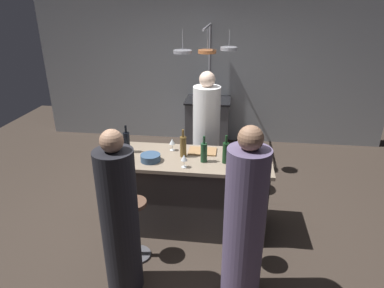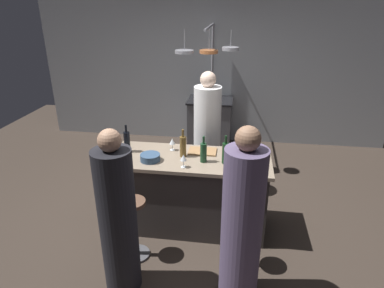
{
  "view_description": "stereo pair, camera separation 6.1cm",
  "coord_description": "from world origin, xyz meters",
  "px_view_note": "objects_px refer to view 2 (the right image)",
  "views": [
    {
      "loc": [
        0.44,
        -3.34,
        2.51
      ],
      "look_at": [
        0.0,
        0.15,
        1.0
      ],
      "focal_mm": 31.22,
      "sensor_mm": 36.0,
      "label": 1
    },
    {
      "loc": [
        0.5,
        -3.33,
        2.51
      ],
      "look_at": [
        0.0,
        0.15,
        1.0
      ],
      "focal_mm": 31.22,
      "sensor_mm": 36.0,
      "label": 2
    }
  ],
  "objects_px": {
    "cutting_board": "(203,151)",
    "mixing_bowl_steel": "(118,159)",
    "guest_left": "(118,220)",
    "chef": "(207,139)",
    "wine_bottle_dark": "(127,141)",
    "guest_right": "(242,225)",
    "wine_bottle_green": "(203,152)",
    "mixing_bowl_ceramic": "(258,153)",
    "pepper_mill": "(234,153)",
    "bar_stool_left": "(134,226)",
    "mixing_bowl_blue": "(150,157)",
    "bar_stool_right": "(239,236)",
    "wine_glass_by_chef": "(172,142)",
    "stove_range": "(210,123)",
    "wine_glass_near_left_guest": "(183,158)",
    "wine_bottle_red": "(225,153)",
    "wine_bottle_amber": "(183,146)"
  },
  "relations": [
    {
      "from": "wine_bottle_green",
      "to": "cutting_board",
      "type": "bearing_deg",
      "value": 98.6
    },
    {
      "from": "pepper_mill",
      "to": "bar_stool_right",
      "type": "bearing_deg",
      "value": -80.72
    },
    {
      "from": "pepper_mill",
      "to": "wine_glass_by_chef",
      "type": "relative_size",
      "value": 1.44
    },
    {
      "from": "chef",
      "to": "wine_bottle_dark",
      "type": "relative_size",
      "value": 5.27
    },
    {
      "from": "guest_right",
      "to": "wine_bottle_green",
      "type": "distance_m",
      "value": 1.02
    },
    {
      "from": "mixing_bowl_steel",
      "to": "wine_bottle_dark",
      "type": "bearing_deg",
      "value": 87.37
    },
    {
      "from": "cutting_board",
      "to": "mixing_bowl_steel",
      "type": "height_order",
      "value": "mixing_bowl_steel"
    },
    {
      "from": "guest_right",
      "to": "pepper_mill",
      "type": "xyz_separation_m",
      "value": [
        -0.1,
        0.94,
        0.23
      ]
    },
    {
      "from": "stove_range",
      "to": "wine_bottle_amber",
      "type": "distance_m",
      "value": 2.5
    },
    {
      "from": "guest_right",
      "to": "wine_bottle_dark",
      "type": "xyz_separation_m",
      "value": [
        -1.33,
        1.04,
        0.26
      ]
    },
    {
      "from": "guest_left",
      "to": "mixing_bowl_steel",
      "type": "relative_size",
      "value": 8.81
    },
    {
      "from": "wine_bottle_dark",
      "to": "mixing_bowl_blue",
      "type": "height_order",
      "value": "wine_bottle_dark"
    },
    {
      "from": "wine_bottle_dark",
      "to": "mixing_bowl_steel",
      "type": "xyz_separation_m",
      "value": [
        -0.01,
        -0.28,
        -0.1
      ]
    },
    {
      "from": "guest_right",
      "to": "wine_glass_by_chef",
      "type": "height_order",
      "value": "guest_right"
    },
    {
      "from": "bar_stool_right",
      "to": "cutting_board",
      "type": "bearing_deg",
      "value": 120.56
    },
    {
      "from": "guest_left",
      "to": "pepper_mill",
      "type": "relative_size",
      "value": 7.58
    },
    {
      "from": "guest_right",
      "to": "wine_bottle_green",
      "type": "height_order",
      "value": "guest_right"
    },
    {
      "from": "wine_bottle_dark",
      "to": "wine_bottle_red",
      "type": "xyz_separation_m",
      "value": [
        1.14,
        -0.14,
        -0.0
      ]
    },
    {
      "from": "stove_range",
      "to": "wine_glass_by_chef",
      "type": "height_order",
      "value": "wine_glass_by_chef"
    },
    {
      "from": "wine_bottle_red",
      "to": "mixing_bowl_ceramic",
      "type": "xyz_separation_m",
      "value": [
        0.36,
        0.25,
        -0.09
      ]
    },
    {
      "from": "guest_right",
      "to": "wine_bottle_red",
      "type": "distance_m",
      "value": 0.95
    },
    {
      "from": "cutting_board",
      "to": "mixing_bowl_blue",
      "type": "relative_size",
      "value": 1.47
    },
    {
      "from": "wine_bottle_green",
      "to": "pepper_mill",
      "type": "bearing_deg",
      "value": 8.1
    },
    {
      "from": "cutting_board",
      "to": "wine_bottle_amber",
      "type": "height_order",
      "value": "wine_bottle_amber"
    },
    {
      "from": "wine_glass_near_left_guest",
      "to": "mixing_bowl_blue",
      "type": "xyz_separation_m",
      "value": [
        -0.39,
        0.1,
        -0.07
      ]
    },
    {
      "from": "guest_left",
      "to": "mixing_bowl_steel",
      "type": "xyz_separation_m",
      "value": [
        -0.26,
        0.8,
        0.19
      ]
    },
    {
      "from": "guest_left",
      "to": "mixing_bowl_steel",
      "type": "bearing_deg",
      "value": 108.27
    },
    {
      "from": "bar_stool_left",
      "to": "wine_bottle_red",
      "type": "xyz_separation_m",
      "value": [
        0.88,
        0.54,
        0.65
      ]
    },
    {
      "from": "bar_stool_right",
      "to": "wine_bottle_dark",
      "type": "relative_size",
      "value": 2.1
    },
    {
      "from": "cutting_board",
      "to": "wine_bottle_green",
      "type": "distance_m",
      "value": 0.27
    },
    {
      "from": "bar_stool_right",
      "to": "wine_glass_near_left_guest",
      "type": "bearing_deg",
      "value": 148.76
    },
    {
      "from": "stove_range",
      "to": "pepper_mill",
      "type": "height_order",
      "value": "pepper_mill"
    },
    {
      "from": "stove_range",
      "to": "wine_bottle_green",
      "type": "distance_m",
      "value": 2.6
    },
    {
      "from": "wine_bottle_red",
      "to": "wine_bottle_amber",
      "type": "relative_size",
      "value": 0.98
    },
    {
      "from": "pepper_mill",
      "to": "wine_bottle_green",
      "type": "bearing_deg",
      "value": -171.9
    },
    {
      "from": "stove_range",
      "to": "mixing_bowl_steel",
      "type": "distance_m",
      "value": 2.81
    },
    {
      "from": "wine_bottle_amber",
      "to": "wine_glass_near_left_guest",
      "type": "bearing_deg",
      "value": -79.4
    },
    {
      "from": "wine_bottle_red",
      "to": "wine_glass_by_chef",
      "type": "bearing_deg",
      "value": 158.52
    },
    {
      "from": "bar_stool_right",
      "to": "cutting_board",
      "type": "xyz_separation_m",
      "value": [
        -0.46,
        0.79,
        0.53
      ]
    },
    {
      "from": "mixing_bowl_ceramic",
      "to": "pepper_mill",
      "type": "bearing_deg",
      "value": -142.46
    },
    {
      "from": "mixing_bowl_steel",
      "to": "wine_glass_by_chef",
      "type": "bearing_deg",
      "value": 36.46
    },
    {
      "from": "bar_stool_left",
      "to": "guest_right",
      "type": "xyz_separation_m",
      "value": [
        1.08,
        -0.36,
        0.39
      ]
    },
    {
      "from": "guest_left",
      "to": "cutting_board",
      "type": "relative_size",
      "value": 4.97
    },
    {
      "from": "chef",
      "to": "bar_stool_left",
      "type": "distance_m",
      "value": 1.62
    },
    {
      "from": "guest_right",
      "to": "wine_bottle_dark",
      "type": "height_order",
      "value": "guest_right"
    },
    {
      "from": "cutting_board",
      "to": "mixing_bowl_steel",
      "type": "relative_size",
      "value": 1.77
    },
    {
      "from": "guest_left",
      "to": "guest_right",
      "type": "xyz_separation_m",
      "value": [
        1.08,
        0.04,
        0.03
      ]
    },
    {
      "from": "wine_bottle_amber",
      "to": "mixing_bowl_steel",
      "type": "distance_m",
      "value": 0.72
    },
    {
      "from": "chef",
      "to": "mixing_bowl_ceramic",
      "type": "xyz_separation_m",
      "value": [
        0.64,
        -0.67,
        0.14
      ]
    },
    {
      "from": "bar_stool_left",
      "to": "mixing_bowl_blue",
      "type": "height_order",
      "value": "mixing_bowl_blue"
    }
  ]
}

